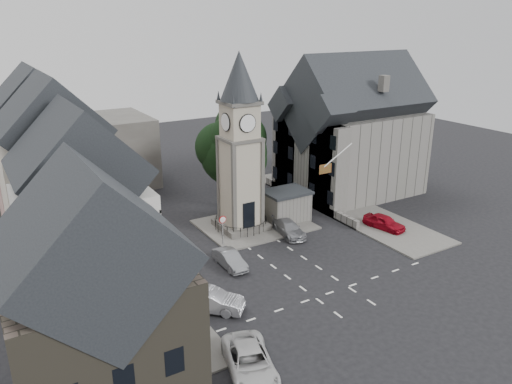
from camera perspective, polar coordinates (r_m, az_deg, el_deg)
ground at (r=41.09m, az=3.77°, el=-8.00°), size 120.00×120.00×0.00m
pavement_west at (r=41.37m, az=-15.78°, el=-8.44°), size 6.00×30.00×0.14m
pavement_east at (r=53.63m, az=9.52°, el=-1.44°), size 6.00×26.00×0.14m
central_island at (r=47.88m, az=-0.17°, el=-3.74°), size 10.00×8.00×0.16m
road_markings at (r=37.28m, az=8.66°, el=-11.25°), size 20.00×8.00×0.01m
clock_tower at (r=44.61m, az=-1.84°, el=5.41°), size 4.86×4.86×16.25m
stone_shelter at (r=48.60m, az=3.48°, el=-1.56°), size 4.30×3.30×3.08m
town_tree at (r=50.09m, az=-2.62°, el=5.60°), size 7.20×7.20×10.80m
warning_sign_post at (r=42.97m, az=-3.82°, el=-3.75°), size 0.70×0.19×2.85m
terrace_pink at (r=47.81m, az=-23.24°, el=2.87°), size 8.10×7.60×12.80m
terrace_cream at (r=40.19m, az=-21.50°, el=0.18°), size 8.10×7.60×12.80m
terrace_tudor at (r=32.91m, az=-18.89°, el=-4.38°), size 8.10×7.60×12.00m
building_sw_stone at (r=25.17m, az=-17.36°, el=-14.04°), size 8.60×7.60×10.40m
backdrop_west at (r=60.43m, az=-21.40°, el=3.75°), size 20.00×10.00×8.00m
east_building at (r=56.29m, az=10.72°, el=6.07°), size 14.40×11.40×12.60m
east_boundary_wall at (r=53.30m, az=5.86°, el=-0.97°), size 0.40×16.00×0.90m
flagpole at (r=46.14m, az=9.37°, el=4.20°), size 3.68×0.10×2.74m
car_west_blue at (r=35.05m, az=-10.89°, el=-12.12°), size 4.64×2.40×1.51m
car_west_silver at (r=34.63m, az=-5.31°, el=-12.20°), size 4.52×4.40×1.54m
car_west_grey at (r=42.24m, az=-12.83°, el=-6.55°), size 5.52×2.85×1.49m
car_island_silver at (r=40.09m, az=-3.00°, el=-7.69°), size 1.36×3.89×1.28m
car_island_east at (r=45.74m, az=3.76°, el=-4.16°), size 2.38×4.65×1.29m
car_east_red at (r=48.36m, az=14.43°, el=-3.36°), size 2.46×4.33×1.39m
van_sw_white at (r=29.23m, az=-0.70°, el=-18.89°), size 3.93×5.86×1.49m
pedestrian at (r=51.67m, az=5.50°, el=-1.09°), size 0.78×0.74×1.80m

